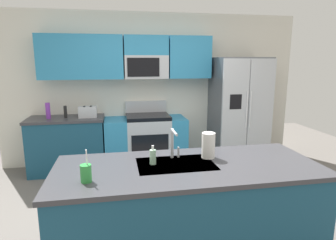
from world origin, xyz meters
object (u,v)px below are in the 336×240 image
at_px(refrigerator, 238,111).
at_px(drink_cup_green, 86,173).
at_px(toaster, 88,112).
at_px(bottle_purple, 48,111).
at_px(range_oven, 146,141).
at_px(soap_dispenser, 153,157).
at_px(paper_towel_roll, 208,145).
at_px(pepper_mill, 65,112).
at_px(sink_faucet, 173,141).

bearing_deg(refrigerator, drink_cup_green, -132.65).
xyz_separation_m(toaster, drink_cup_green, (0.20, -2.59, -0.02)).
bearing_deg(refrigerator, bottle_purple, 179.28).
height_order(range_oven, bottle_purple, bottle_purple).
distance_m(refrigerator, soap_dispenser, 2.92).
bearing_deg(paper_towel_roll, pepper_mill, 125.56).
bearing_deg(drink_cup_green, toaster, 94.47).
bearing_deg(sink_faucet, pepper_mill, 120.15).
distance_m(range_oven, bottle_purple, 1.64).
xyz_separation_m(pepper_mill, drink_cup_green, (0.55, -2.64, -0.03)).
relative_size(range_oven, sink_faucet, 4.82).
bearing_deg(soap_dispenser, range_oven, 85.48).
relative_size(sink_faucet, soap_dispenser, 1.66).
bearing_deg(range_oven, drink_cup_green, -105.43).
bearing_deg(bottle_purple, pepper_mill, 6.65).
bearing_deg(bottle_purple, sink_faucet, -54.86).
height_order(toaster, paper_towel_roll, paper_towel_roll).
height_order(bottle_purple, drink_cup_green, drink_cup_green).
relative_size(bottle_purple, drink_cup_green, 0.98).
height_order(bottle_purple, soap_dispenser, bottle_purple).
bearing_deg(bottle_purple, drink_cup_green, -72.80).
xyz_separation_m(toaster, bottle_purple, (-0.60, 0.02, 0.03)).
bearing_deg(bottle_purple, paper_towel_roll, -50.05).
xyz_separation_m(toaster, soap_dispenser, (0.74, -2.30, -0.02)).
bearing_deg(sink_faucet, paper_towel_roll, -6.27).
bearing_deg(soap_dispenser, toaster, 107.91).
xyz_separation_m(refrigerator, soap_dispenser, (-1.82, -2.28, 0.04)).
relative_size(range_oven, toaster, 4.86).
bearing_deg(drink_cup_green, sink_faucet, 27.89).
relative_size(refrigerator, paper_towel_roll, 7.71).
xyz_separation_m(sink_faucet, soap_dispenser, (-0.21, -0.11, -0.10)).
bearing_deg(range_oven, soap_dispenser, -94.52).
height_order(range_oven, toaster, range_oven).
bearing_deg(toaster, paper_towel_roll, -60.17).
height_order(refrigerator, soap_dispenser, refrigerator).
distance_m(pepper_mill, drink_cup_green, 2.69).
relative_size(pepper_mill, sink_faucet, 0.68).
relative_size(sink_faucet, paper_towel_roll, 1.17).
height_order(toaster, sink_faucet, sink_faucet).
bearing_deg(soap_dispenser, pepper_mill, 114.95).
distance_m(range_oven, sink_faucet, 2.33).
bearing_deg(drink_cup_green, pepper_mill, 101.84).
xyz_separation_m(drink_cup_green, paper_towel_roll, (1.07, 0.36, 0.05)).
distance_m(pepper_mill, paper_towel_roll, 2.80).
xyz_separation_m(refrigerator, drink_cup_green, (-2.36, -2.57, 0.04)).
bearing_deg(range_oven, bottle_purple, -178.80).
bearing_deg(pepper_mill, paper_towel_roll, -54.44).
bearing_deg(range_oven, sink_faucet, -89.48).
distance_m(drink_cup_green, paper_towel_roll, 1.13).
xyz_separation_m(bottle_purple, paper_towel_roll, (1.88, -2.25, -0.01)).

